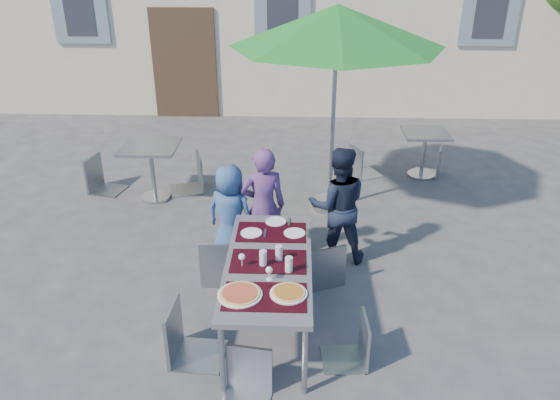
{
  "coord_description": "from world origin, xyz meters",
  "views": [
    {
      "loc": [
        0.35,
        -3.65,
        3.5
      ],
      "look_at": [
        0.16,
        1.54,
        0.95
      ],
      "focal_mm": 35.0,
      "sensor_mm": 36.0,
      "label": 1
    }
  ],
  "objects_px": {
    "child_1": "(263,207)",
    "dining_table": "(269,266)",
    "child_0": "(230,214)",
    "chair_3": "(182,301)",
    "pizza_near_right": "(288,293)",
    "chair_4": "(356,315)",
    "pizza_near_left": "(240,294)",
    "chair_2": "(324,239)",
    "chair_5": "(246,350)",
    "bg_chair_r_0": "(191,151)",
    "chair_1": "(273,230)",
    "bg_chair_l_0": "(97,154)",
    "child_2": "(338,205)",
    "cafe_table_1": "(424,146)",
    "cafe_table_0": "(151,160)",
    "bg_chair_r_1": "(435,144)",
    "patio_umbrella": "(337,27)",
    "bg_chair_l_1": "(362,142)"
  },
  "relations": [
    {
      "from": "pizza_near_left",
      "to": "cafe_table_0",
      "type": "bearing_deg",
      "value": 115.56
    },
    {
      "from": "chair_1",
      "to": "bg_chair_r_1",
      "type": "height_order",
      "value": "chair_1"
    },
    {
      "from": "chair_4",
      "to": "bg_chair_r_1",
      "type": "height_order",
      "value": "bg_chair_r_1"
    },
    {
      "from": "cafe_table_0",
      "to": "bg_chair_l_0",
      "type": "bearing_deg",
      "value": 163.27
    },
    {
      "from": "pizza_near_left",
      "to": "cafe_table_0",
      "type": "height_order",
      "value": "cafe_table_0"
    },
    {
      "from": "dining_table",
      "to": "chair_3",
      "type": "relative_size",
      "value": 1.78
    },
    {
      "from": "child_0",
      "to": "cafe_table_1",
      "type": "xyz_separation_m",
      "value": [
        2.74,
        2.58,
        -0.1
      ]
    },
    {
      "from": "pizza_near_right",
      "to": "chair_3",
      "type": "height_order",
      "value": "chair_3"
    },
    {
      "from": "dining_table",
      "to": "pizza_near_right",
      "type": "height_order",
      "value": "pizza_near_right"
    },
    {
      "from": "chair_3",
      "to": "chair_5",
      "type": "bearing_deg",
      "value": -39.53
    },
    {
      "from": "chair_2",
      "to": "bg_chair_r_1",
      "type": "relative_size",
      "value": 1.11
    },
    {
      "from": "chair_4",
      "to": "patio_umbrella",
      "type": "bearing_deg",
      "value": 91.39
    },
    {
      "from": "child_2",
      "to": "bg_chair_l_0",
      "type": "xyz_separation_m",
      "value": [
        -3.42,
        1.81,
        -0.12
      ]
    },
    {
      "from": "child_1",
      "to": "cafe_table_1",
      "type": "relative_size",
      "value": 1.93
    },
    {
      "from": "child_1",
      "to": "dining_table",
      "type": "bearing_deg",
      "value": 84.91
    },
    {
      "from": "chair_5",
      "to": "bg_chair_r_0",
      "type": "relative_size",
      "value": 0.84
    },
    {
      "from": "cafe_table_0",
      "to": "chair_1",
      "type": "bearing_deg",
      "value": -47.02
    },
    {
      "from": "child_0",
      "to": "chair_3",
      "type": "bearing_deg",
      "value": 103.79
    },
    {
      "from": "pizza_near_right",
      "to": "cafe_table_0",
      "type": "distance_m",
      "value": 3.9
    },
    {
      "from": "chair_3",
      "to": "patio_umbrella",
      "type": "xyz_separation_m",
      "value": [
        1.44,
        3.08,
        1.86
      ]
    },
    {
      "from": "dining_table",
      "to": "chair_4",
      "type": "bearing_deg",
      "value": -30.06
    },
    {
      "from": "bg_chair_r_1",
      "to": "cafe_table_1",
      "type": "bearing_deg",
      "value": -159.48
    },
    {
      "from": "dining_table",
      "to": "child_1",
      "type": "relative_size",
      "value": 1.3
    },
    {
      "from": "pizza_near_right",
      "to": "chair_3",
      "type": "relative_size",
      "value": 0.31
    },
    {
      "from": "chair_3",
      "to": "chair_4",
      "type": "distance_m",
      "value": 1.52
    },
    {
      "from": "chair_1",
      "to": "bg_chair_r_0",
      "type": "distance_m",
      "value": 2.65
    },
    {
      "from": "child_2",
      "to": "pizza_near_right",
      "type": "bearing_deg",
      "value": 69.93
    },
    {
      "from": "chair_2",
      "to": "bg_chair_l_0",
      "type": "xyz_separation_m",
      "value": [
        -3.25,
        2.35,
        0.02
      ]
    },
    {
      "from": "bg_chair_r_1",
      "to": "pizza_near_left",
      "type": "bearing_deg",
      "value": -120.81
    },
    {
      "from": "dining_table",
      "to": "cafe_table_1",
      "type": "bearing_deg",
      "value": 59.57
    },
    {
      "from": "dining_table",
      "to": "chair_3",
      "type": "distance_m",
      "value": 0.86
    },
    {
      "from": "dining_table",
      "to": "bg_chair_l_1",
      "type": "xyz_separation_m",
      "value": [
        1.26,
        3.78,
        -0.13
      ]
    },
    {
      "from": "cafe_table_0",
      "to": "pizza_near_right",
      "type": "bearing_deg",
      "value": -58.79
    },
    {
      "from": "pizza_near_left",
      "to": "chair_2",
      "type": "distance_m",
      "value": 1.51
    },
    {
      "from": "child_2",
      "to": "chair_3",
      "type": "bearing_deg",
      "value": 46.31
    },
    {
      "from": "chair_5",
      "to": "cafe_table_1",
      "type": "height_order",
      "value": "chair_5"
    },
    {
      "from": "child_0",
      "to": "patio_umbrella",
      "type": "distance_m",
      "value": 2.64
    },
    {
      "from": "bg_chair_l_0",
      "to": "cafe_table_1",
      "type": "relative_size",
      "value": 1.36
    },
    {
      "from": "pizza_near_left",
      "to": "child_0",
      "type": "relative_size",
      "value": 0.32
    },
    {
      "from": "chair_5",
      "to": "bg_chair_l_1",
      "type": "relative_size",
      "value": 0.93
    },
    {
      "from": "chair_5",
      "to": "child_0",
      "type": "bearing_deg",
      "value": 99.77
    },
    {
      "from": "patio_umbrella",
      "to": "bg_chair_l_0",
      "type": "distance_m",
      "value": 3.92
    },
    {
      "from": "pizza_near_right",
      "to": "chair_4",
      "type": "height_order",
      "value": "chair_4"
    },
    {
      "from": "chair_1",
      "to": "chair_5",
      "type": "distance_m",
      "value": 1.82
    },
    {
      "from": "child_2",
      "to": "bg_chair_r_1",
      "type": "bearing_deg",
      "value": -126.86
    },
    {
      "from": "pizza_near_right",
      "to": "chair_3",
      "type": "bearing_deg",
      "value": 176.37
    },
    {
      "from": "patio_umbrella",
      "to": "bg_chair_l_1",
      "type": "distance_m",
      "value": 2.3
    },
    {
      "from": "child_0",
      "to": "chair_1",
      "type": "xyz_separation_m",
      "value": [
        0.51,
        -0.36,
        0.01
      ]
    },
    {
      "from": "bg_chair_r_0",
      "to": "pizza_near_left",
      "type": "bearing_deg",
      "value": -73.38
    },
    {
      "from": "bg_chair_r_0",
      "to": "bg_chair_l_1",
      "type": "distance_m",
      "value": 2.65
    }
  ]
}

